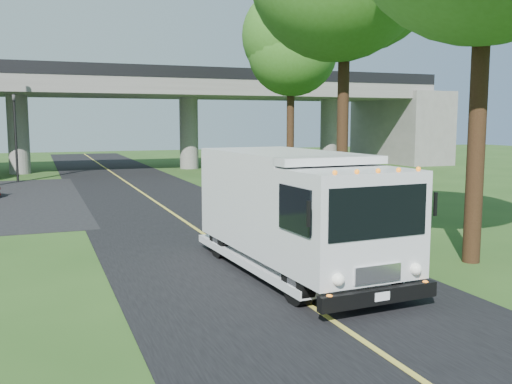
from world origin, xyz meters
TOP-DOWN VIEW (x-y plane):
  - ground at (0.00, 0.00)m, footprint 120.00×120.00m
  - road at (0.00, 10.00)m, footprint 7.00×90.00m
  - lane_line at (0.00, 10.00)m, footprint 0.12×90.00m
  - overpass at (0.00, 32.00)m, footprint 54.00×10.00m
  - traffic_signal at (-6.00, 26.00)m, footprint 0.18×0.22m
  - tree_right_far at (9.21, 19.84)m, footprint 5.77×5.67m
  - step_van at (0.76, 1.66)m, footprint 2.92×7.03m

SIDE VIEW (x-z plane):
  - ground at x=0.00m, z-range 0.00..0.00m
  - road at x=0.00m, z-range 0.00..0.02m
  - lane_line at x=0.00m, z-range 0.03..0.03m
  - step_van at x=0.76m, z-range 0.13..3.02m
  - traffic_signal at x=-6.00m, z-range 0.60..5.80m
  - overpass at x=0.00m, z-range 0.91..8.21m
  - tree_right_far at x=9.21m, z-range 2.81..13.80m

